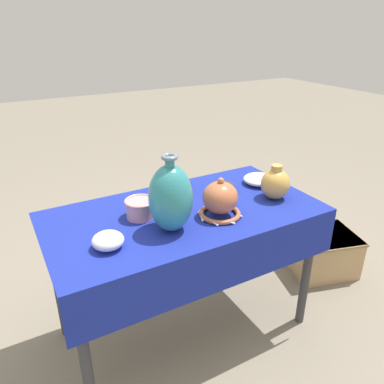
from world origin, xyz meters
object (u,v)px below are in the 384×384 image
vase_dome_bell (220,201)px  vase_tall_bulbous (171,198)px  bowl_shallow_charcoal (222,187)px  bowl_shallow_porcelain (108,240)px  mosaic_tile_box (173,189)px  wooden_crate (322,251)px  jar_round_ochre (275,184)px  bowl_shallow_ivory (259,179)px  cup_wide_rose (140,208)px

vase_dome_bell → vase_tall_bulbous: bearing=-179.5°
vase_dome_bell → bowl_shallow_charcoal: vase_dome_bell is taller
bowl_shallow_porcelain → mosaic_tile_box: bearing=35.9°
mosaic_tile_box → wooden_crate: mosaic_tile_box is taller
vase_dome_bell → mosaic_tile_box: 0.31m
vase_dome_bell → jar_round_ochre: bearing=4.3°
jar_round_ochre → bowl_shallow_ivory: bearing=75.5°
cup_wide_rose → jar_round_ochre: bearing=-11.9°
wooden_crate → mosaic_tile_box: bearing=-173.5°
vase_dome_bell → mosaic_tile_box: size_ratio=1.23×
mosaic_tile_box → cup_wide_rose: size_ratio=1.20×
mosaic_tile_box → bowl_shallow_porcelain: size_ratio=1.32×
vase_dome_bell → cup_wide_rose: (-0.31, 0.16, -0.03)m
bowl_shallow_charcoal → jar_round_ochre: size_ratio=0.79×
mosaic_tile_box → vase_dome_bell: bearing=-76.0°
jar_round_ochre → wooden_crate: 0.85m
vase_tall_bulbous → wooden_crate: 1.34m
mosaic_tile_box → jar_round_ochre: bearing=-35.1°
vase_dome_bell → mosaic_tile_box: bearing=105.5°
vase_tall_bulbous → bowl_shallow_porcelain: size_ratio=2.65×
mosaic_tile_box → bowl_shallow_porcelain: 0.53m
mosaic_tile_box → wooden_crate: size_ratio=0.35×
vase_tall_bulbous → bowl_shallow_ivory: bearing=18.2°
mosaic_tile_box → jar_round_ochre: 0.50m
bowl_shallow_porcelain → jar_round_ochre: jar_round_ochre is taller
jar_round_ochre → mosaic_tile_box: bearing=146.4°
bowl_shallow_ivory → bowl_shallow_charcoal: bearing=175.9°
vase_dome_bell → jar_round_ochre: (0.33, 0.03, 0.00)m
vase_dome_bell → wooden_crate: (0.89, 0.14, -0.63)m
mosaic_tile_box → jar_round_ochre: jar_round_ochre is taller
vase_dome_bell → bowl_shallow_ivory: bearing=28.0°
vase_dome_bell → bowl_shallow_ivory: vase_dome_bell is taller
mosaic_tile_box → wooden_crate: bearing=-11.1°
cup_wide_rose → bowl_shallow_charcoal: size_ratio=1.00×
cup_wide_rose → vase_dome_bell: bearing=-27.4°
mosaic_tile_box → bowl_shallow_ivory: bearing=-13.8°
bowl_shallow_porcelain → vase_dome_bell: bearing=1.0°
cup_wide_rose → bowl_shallow_ivory: size_ratio=0.82×
vase_dome_bell → wooden_crate: 1.10m
bowl_shallow_ivory → jar_round_ochre: bearing=-104.5°
bowl_shallow_porcelain → wooden_crate: (1.40, 0.14, -0.59)m
vase_dome_bell → jar_round_ochre: size_ratio=1.16×
cup_wide_rose → bowl_shallow_porcelain: (-0.20, -0.17, -0.01)m
bowl_shallow_ivory → vase_tall_bulbous: bearing=-161.8°
vase_dome_bell → wooden_crate: size_ratio=0.43×
bowl_shallow_charcoal → wooden_crate: (0.74, -0.08, -0.58)m
wooden_crate → jar_round_ochre: bearing=-152.8°
vase_tall_bulbous → bowl_shallow_porcelain: (-0.27, -0.01, -0.11)m
bowl_shallow_porcelain → bowl_shallow_charcoal: 0.70m
cup_wide_rose → bowl_shallow_charcoal: (0.46, 0.06, -0.02)m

